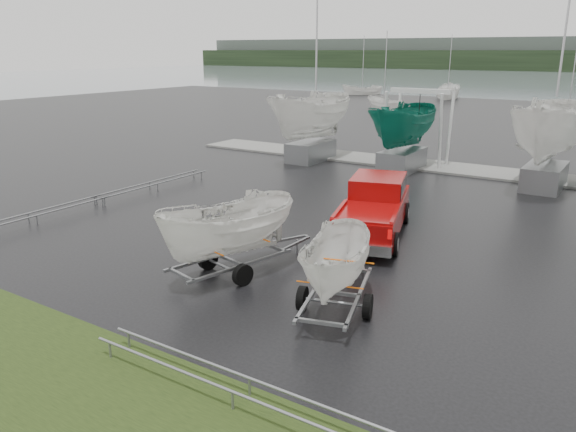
{
  "coord_description": "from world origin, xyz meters",
  "views": [
    {
      "loc": [
        9.45,
        -16.4,
        6.1
      ],
      "look_at": [
        0.5,
        -2.52,
        1.2
      ],
      "focal_mm": 35.0,
      "sensor_mm": 36.0,
      "label": 1
    }
  ],
  "objects_px": {
    "pickup_truck": "(375,206)",
    "boat_hoist": "(419,116)",
    "trailer_parked": "(228,181)",
    "trailer_hitched": "(338,218)"
  },
  "relations": [
    {
      "from": "trailer_hitched",
      "to": "boat_hoist",
      "type": "xyz_separation_m",
      "value": [
        -4.81,
        18.28,
        0.31
      ]
    },
    {
      "from": "trailer_hitched",
      "to": "trailer_parked",
      "type": "bearing_deg",
      "value": 158.07
    },
    {
      "from": "pickup_truck",
      "to": "boat_hoist",
      "type": "relative_size",
      "value": 1.44
    },
    {
      "from": "pickup_truck",
      "to": "trailer_hitched",
      "type": "distance_m",
      "value": 6.45
    },
    {
      "from": "trailer_parked",
      "to": "boat_hoist",
      "type": "distance_m",
      "value": 17.97
    },
    {
      "from": "pickup_truck",
      "to": "boat_hoist",
      "type": "xyz_separation_m",
      "value": [
        -3.05,
        12.23,
        1.69
      ]
    },
    {
      "from": "trailer_hitched",
      "to": "pickup_truck",
      "type": "bearing_deg",
      "value": 90.0
    },
    {
      "from": "trailer_parked",
      "to": "boat_hoist",
      "type": "relative_size",
      "value": 1.22
    },
    {
      "from": "pickup_truck",
      "to": "boat_hoist",
      "type": "distance_m",
      "value": 12.72
    },
    {
      "from": "boat_hoist",
      "to": "pickup_truck",
      "type": "bearing_deg",
      "value": -76.0
    }
  ]
}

